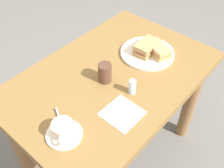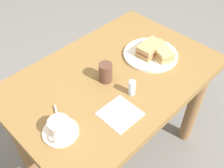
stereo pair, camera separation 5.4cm
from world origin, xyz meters
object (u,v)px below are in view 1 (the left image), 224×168
napkin (122,113)px  drinking_glass (106,73)px  dining_table (112,95)px  salt_shaker (132,87)px  sandwich_plate (147,53)px  sandwich_front (147,47)px  coffee_saucer (64,135)px  spoon (59,119)px  coffee_cup (63,129)px  sandwich_back (158,50)px

napkin → drinking_glass: (0.10, 0.19, 0.05)m
dining_table → napkin: size_ratio=7.03×
salt_shaker → sandwich_plate: bearing=22.0°
sandwich_front → drinking_glass: size_ratio=1.50×
dining_table → coffee_saucer: coffee_saucer is taller
sandwich_front → spoon: size_ratio=1.53×
sandwich_plate → salt_shaker: salt_shaker is taller
dining_table → napkin: bearing=-128.5°
coffee_cup → spoon: 0.08m
sandwich_back → coffee_cup: size_ratio=1.57×
sandwich_front → napkin: sandwich_front is taller
spoon → drinking_glass: 0.31m
dining_table → sandwich_front: 0.31m
sandwich_plate → spoon: size_ratio=3.05×
sandwich_plate → coffee_saucer: sandwich_plate is taller
coffee_saucer → spoon: size_ratio=1.55×
sandwich_front → sandwich_back: size_ratio=0.90×
sandwich_plate → drinking_glass: bearing=173.9°
dining_table → drinking_glass: bearing=-174.8°
dining_table → coffee_cup: (-0.39, -0.09, 0.19)m
salt_shaker → sandwich_back: bearing=11.8°
coffee_saucer → salt_shaker: 0.36m
sandwich_front → napkin: size_ratio=0.95×
spoon → sandwich_plate: bearing=-1.5°
coffee_saucer → drinking_glass: 0.35m
sandwich_front → coffee_cup: size_ratio=1.42×
sandwich_front → coffee_cup: (-0.63, -0.06, 0.00)m
sandwich_back → spoon: bearing=174.0°
coffee_saucer → drinking_glass: size_ratio=1.53×
dining_table → sandwich_plate: size_ratio=3.71×
coffee_saucer → spoon: 0.08m
coffee_cup → dining_table: bearing=13.2°
sandwich_back → salt_shaker: (-0.30, -0.06, -0.00)m
dining_table → coffee_cup: bearing=-166.8°
coffee_saucer → salt_shaker: salt_shaker is taller
coffee_cup → sandwich_back: bearing=0.5°
sandwich_front → drinking_glass: (-0.29, 0.03, 0.00)m
coffee_cup → salt_shaker: bearing=-9.0°
coffee_saucer → sandwich_plate: bearing=4.8°
dining_table → drinking_glass: (-0.05, -0.00, 0.19)m
spoon → napkin: spoon is taller
coffee_cup → sandwich_plate: bearing=4.9°
napkin → salt_shaker: salt_shaker is taller
drinking_glass → sandwich_plate: bearing=-6.1°
sandwich_back → drinking_glass: (-0.32, 0.08, 0.01)m
napkin → sandwich_back: bearing=14.3°
spoon → salt_shaker: bearing=-21.6°
dining_table → coffee_cup: coffee_cup is taller
coffee_saucer → napkin: 0.25m
sandwich_front → salt_shaker: 0.30m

